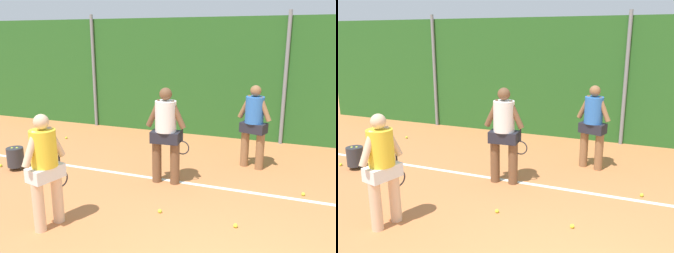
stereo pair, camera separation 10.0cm
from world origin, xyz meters
TOP-DOWN VIEW (x-y plane):
  - ground_plane at (0.00, 2.03)m, footprint 31.25×31.25m
  - hedge_fence_backdrop at (0.00, 6.89)m, footprint 20.31×0.25m
  - fence_post_left at (-5.86, 6.71)m, footprint 0.10×0.10m
  - fence_post_center at (0.00, 6.71)m, footprint 0.10×0.10m
  - court_baseline_paint at (0.00, 3.18)m, footprint 14.84×0.10m
  - player_foreground_near at (-3.07, 0.87)m, footprint 0.42×0.81m
  - player_midcourt at (-1.99, 3.08)m, footprint 0.86×0.41m
  - player_backcourt_far at (-0.49, 4.56)m, footprint 0.75×0.46m
  - ball_hopper at (-5.36, 2.58)m, footprint 0.36×0.36m
  - tennis_ball_0 at (0.61, 3.39)m, footprint 0.07×0.07m
  - tennis_ball_4 at (-5.80, 4.99)m, footprint 0.07×0.07m
  - tennis_ball_5 at (-5.81, 2.57)m, footprint 0.07×0.07m
  - tennis_ball_6 at (-1.63, 1.85)m, footprint 0.07×0.07m
  - tennis_ball_9 at (-0.36, 1.82)m, footprint 0.07×0.07m

SIDE VIEW (x-z plane):
  - ground_plane at x=0.00m, z-range 0.00..0.00m
  - court_baseline_paint at x=0.00m, z-range 0.00..0.01m
  - tennis_ball_0 at x=0.61m, z-range 0.00..0.07m
  - tennis_ball_4 at x=-5.80m, z-range 0.00..0.07m
  - tennis_ball_5 at x=-5.81m, z-range 0.00..0.07m
  - tennis_ball_6 at x=-1.63m, z-range 0.00..0.07m
  - tennis_ball_9 at x=-0.36m, z-range 0.00..0.07m
  - ball_hopper at x=-5.36m, z-range 0.03..0.55m
  - player_foreground_near at x=-3.07m, z-range 0.11..1.89m
  - player_backcourt_far at x=-0.49m, z-range 0.12..1.97m
  - player_midcourt at x=-1.99m, z-range 0.12..2.04m
  - hedge_fence_backdrop at x=0.00m, z-range 0.00..3.39m
  - fence_post_left at x=-5.86m, z-range 0.00..3.53m
  - fence_post_center at x=0.00m, z-range 0.00..3.53m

